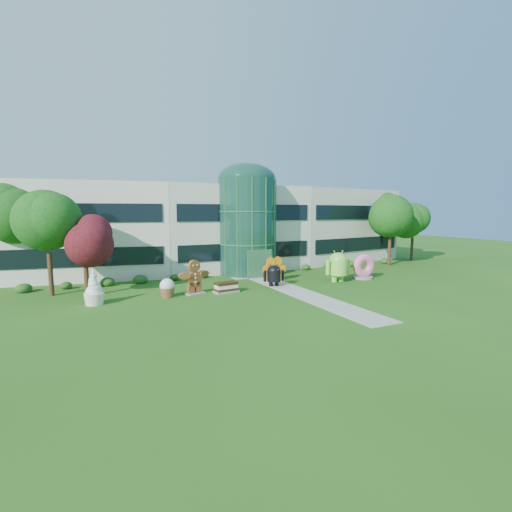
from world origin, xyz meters
name	(u,v)px	position (x,y,z in m)	size (l,w,h in m)	color
ground	(310,297)	(0.00, 0.00, 0.00)	(140.00, 140.00, 0.00)	#215114
building	(227,227)	(0.00, 18.00, 4.65)	(46.00, 15.00, 9.30)	beige
atrium	(247,227)	(0.00, 12.00, 4.90)	(6.00, 6.00, 9.80)	#194738
walkway	(297,291)	(0.00, 2.00, 0.02)	(2.40, 20.00, 0.04)	#9E9E93
tree_red	(85,258)	(-15.50, 7.50, 3.00)	(4.00, 4.00, 6.00)	#3F0C14
trees_backdrop	(243,233)	(0.00, 13.00, 4.20)	(52.00, 8.00, 8.40)	#134611
android_green	(338,265)	(5.79, 4.15, 1.61)	(2.84, 1.89, 3.22)	#82DD47
android_black	(274,274)	(-0.67, 4.71, 1.10)	(1.94, 1.30, 2.21)	black
donut	(363,266)	(8.99, 4.36, 1.23)	(2.36, 1.13, 2.45)	#F35C93
gingerbread	(194,277)	(-7.76, 4.81, 1.38)	(2.98, 1.15, 2.75)	brown
ice_cream_sandwich	(226,287)	(-5.33, 4.15, 0.44)	(1.97, 0.99, 0.88)	black
honeycomb	(275,270)	(0.61, 6.99, 1.03)	(2.62, 0.94, 2.06)	orange
froyo	(94,287)	(-15.09, 4.51, 1.26)	(1.47, 1.47, 2.52)	white
cupcake	(167,288)	(-9.95, 4.64, 0.73)	(1.21, 1.21, 1.45)	white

